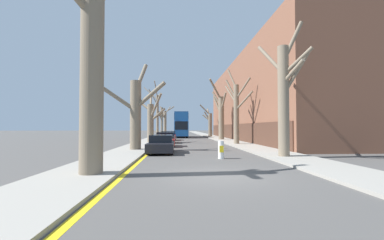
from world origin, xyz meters
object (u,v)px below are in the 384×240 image
Objects in this scene: street_tree_right_3 at (209,122)px; street_tree_left_0 at (92,74)px; street_tree_left_1 at (136,111)px; street_tree_left_4 at (162,121)px; street_tree_left_5 at (165,121)px; parked_car_0 at (161,144)px; street_tree_right_0 at (284,94)px; street_tree_right_2 at (221,115)px; parked_car_3 at (169,136)px; street_tree_left_3 at (157,113)px; parked_car_1 at (165,140)px; street_tree_left_2 at (151,119)px; double_decker_bus at (181,123)px; parked_car_2 at (168,137)px; street_tree_right_1 at (236,110)px; traffic_bollard at (221,150)px.

street_tree_left_0 is at bearing -103.34° from street_tree_right_3.
street_tree_left_4 is (0.11, 32.92, 0.11)m from street_tree_left_1.
street_tree_left_5 is 1.64× the size of parked_car_0.
street_tree_right_0 is 1.84× the size of parked_car_0.
street_tree_right_2 reaches higher than street_tree_left_1.
parked_car_3 is (-7.57, -12.73, -2.25)m from street_tree_right_3.
parked_car_1 is (2.28, -17.94, -3.68)m from street_tree_left_3.
parked_car_3 is at bearing 71.39° from street_tree_left_2.
street_tree_left_1 is 19.86m from street_tree_right_2.
street_tree_left_1 is at bearing 90.54° from street_tree_left_0.
double_decker_bus is (-5.84, 11.25, -1.17)m from street_tree_right_2.
street_tree_left_0 is 41.95m from street_tree_right_3.
street_tree_left_4 is (0.18, 10.57, -1.03)m from street_tree_left_3.
street_tree_left_0 is 1.15× the size of street_tree_left_1.
double_decker_bus is (4.07, 28.45, -0.54)m from street_tree_left_1.
parked_car_2 is at bearing -90.00° from parked_car_3.
parked_car_0 is (2.22, -1.90, -2.56)m from street_tree_left_1.
street_tree_left_3 reaches higher than street_tree_right_2.
street_tree_left_4 is 0.76× the size of street_tree_right_1.
street_tree_left_0 is 0.91× the size of street_tree_left_3.
street_tree_left_4 reaches higher than parked_car_1.
traffic_bollard is (-3.82, -12.43, -3.30)m from street_tree_right_1.
street_tree_right_1 is 11.97m from parked_car_0.
parked_car_0 reaches higher than traffic_bollard.
parked_car_2 is (2.04, -33.72, -2.90)m from street_tree_left_5.
street_tree_right_1 is at bearing 90.89° from street_tree_right_0.
street_tree_left_5 reaches higher than street_tree_left_2.
parked_car_1 is at bearing -106.58° from street_tree_right_3.
traffic_bollard is at bearing -99.55° from street_tree_right_2.
street_tree_right_0 is 1.28× the size of street_tree_right_3.
street_tree_left_5 is at bearing 104.52° from street_tree_right_1.
parked_car_3 is at bearing -99.29° from double_decker_bus.
street_tree_right_3 is 1.44× the size of parked_car_0.
street_tree_left_1 is at bearing 151.17° from street_tree_right_0.
street_tree_left_0 is 29.84m from street_tree_right_2.
parked_car_2 is (-1.86, -17.99, -1.99)m from double_decker_bus.
street_tree_left_1 is at bearing 139.42° from parked_car_0.
street_tree_left_5 is 1.80× the size of parked_car_2.
street_tree_left_1 is 0.87× the size of street_tree_right_1.
parked_car_3 is at bearing 109.13° from street_tree_right_0.
street_tree_right_1 is (9.88, 6.72, 0.65)m from street_tree_left_1.
traffic_bollard is at bearing -44.77° from parked_car_0.
street_tree_left_2 is at bearing 99.30° from parked_car_0.
street_tree_left_3 is 0.93× the size of double_decker_bus.
double_decker_bus is (3.97, -4.48, -0.65)m from street_tree_left_4.
double_decker_bus is at bearing 100.00° from street_tree_right_0.
parked_car_3 is at bearing 90.00° from parked_car_0.
street_tree_left_3 is at bearing 113.46° from parked_car_3.
street_tree_left_1 is at bearing -90.19° from street_tree_left_4.
street_tree_left_4 reaches higher than parked_car_2.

